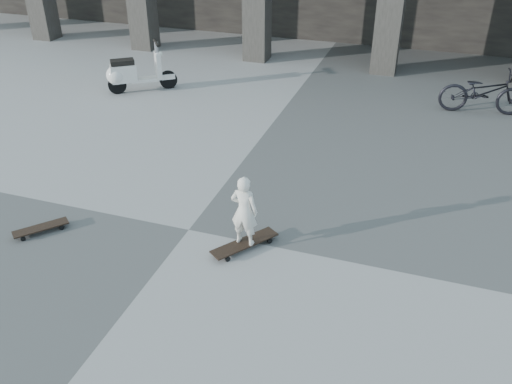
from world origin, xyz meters
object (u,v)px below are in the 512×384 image
(child, at_px, (244,211))
(scooter, at_px, (130,74))
(longboard, at_px, (245,244))
(bicycle, at_px, (483,92))
(skateboard_spare, at_px, (41,228))

(child, xyz_separation_m, scooter, (-4.77, 5.13, -0.17))
(longboard, xyz_separation_m, scooter, (-4.77, 5.13, 0.38))
(longboard, bearing_deg, scooter, 78.22)
(child, xyz_separation_m, bicycle, (3.23, 6.45, -0.15))
(longboard, height_order, child, child)
(skateboard_spare, bearing_deg, longboard, -38.71)
(skateboard_spare, xyz_separation_m, scooter, (-1.77, 5.72, 0.39))
(skateboard_spare, distance_m, bicycle, 9.41)
(child, bearing_deg, bicycle, -114.61)
(scooter, height_order, bicycle, scooter)
(longboard, xyz_separation_m, child, (-0.00, 0.00, 0.55))
(scooter, bearing_deg, child, -83.95)
(skateboard_spare, xyz_separation_m, bicycle, (6.22, 7.05, 0.41))
(longboard, bearing_deg, skateboard_spare, 136.51)
(child, bearing_deg, scooter, -45.11)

